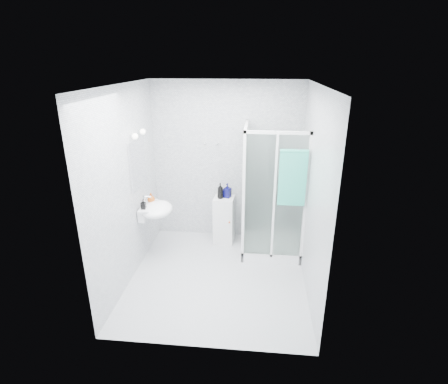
# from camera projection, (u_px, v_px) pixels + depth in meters

# --- Properties ---
(room) EXTENTS (2.40, 2.60, 2.60)m
(room) POSITION_uv_depth(u_px,v_px,m) (217.00, 191.00, 4.47)
(room) COLOR silver
(room) RESTS_ON ground
(shower_enclosure) EXTENTS (0.90, 0.95, 2.00)m
(shower_enclosure) POSITION_uv_depth(u_px,v_px,m) (266.00, 226.00, 5.42)
(shower_enclosure) COLOR white
(shower_enclosure) RESTS_ON ground
(wall_basin) EXTENTS (0.46, 0.56, 0.35)m
(wall_basin) POSITION_uv_depth(u_px,v_px,m) (155.00, 209.00, 5.16)
(wall_basin) COLOR white
(wall_basin) RESTS_ON ground
(mirror) EXTENTS (0.02, 0.60, 0.70)m
(mirror) POSITION_uv_depth(u_px,v_px,m) (138.00, 163.00, 4.93)
(mirror) COLOR white
(mirror) RESTS_ON room
(vanity_lights) EXTENTS (0.10, 0.40, 0.08)m
(vanity_lights) POSITION_uv_depth(u_px,v_px,m) (139.00, 134.00, 4.77)
(vanity_lights) COLOR silver
(vanity_lights) RESTS_ON room
(wall_hooks) EXTENTS (0.23, 0.06, 0.03)m
(wall_hooks) POSITION_uv_depth(u_px,v_px,m) (211.00, 144.00, 5.55)
(wall_hooks) COLOR silver
(wall_hooks) RESTS_ON room
(storage_cabinet) EXTENTS (0.34, 0.36, 0.78)m
(storage_cabinet) POSITION_uv_depth(u_px,v_px,m) (224.00, 220.00, 5.77)
(storage_cabinet) COLOR white
(storage_cabinet) RESTS_ON ground
(hand_towel) EXTENTS (0.37, 0.05, 0.79)m
(hand_towel) POSITION_uv_depth(u_px,v_px,m) (293.00, 177.00, 4.68)
(hand_towel) COLOR teal
(hand_towel) RESTS_ON shower_enclosure
(shampoo_bottle_a) EXTENTS (0.11, 0.11, 0.26)m
(shampoo_bottle_a) POSITION_uv_depth(u_px,v_px,m) (220.00, 191.00, 5.57)
(shampoo_bottle_a) COLOR black
(shampoo_bottle_a) RESTS_ON storage_cabinet
(shampoo_bottle_b) EXTENTS (0.14, 0.14, 0.23)m
(shampoo_bottle_b) POSITION_uv_depth(u_px,v_px,m) (227.00, 190.00, 5.61)
(shampoo_bottle_b) COLOR #0C0C4B
(shampoo_bottle_b) RESTS_ON storage_cabinet
(soap_dispenser_orange) EXTENTS (0.15, 0.15, 0.15)m
(soap_dispenser_orange) POSITION_uv_depth(u_px,v_px,m) (151.00, 198.00, 5.21)
(soap_dispenser_orange) COLOR #B04E14
(soap_dispenser_orange) RESTS_ON wall_basin
(soap_dispenser_black) EXTENTS (0.07, 0.07, 0.15)m
(soap_dispenser_black) POSITION_uv_depth(u_px,v_px,m) (143.00, 204.00, 4.99)
(soap_dispenser_black) COLOR black
(soap_dispenser_black) RESTS_ON wall_basin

